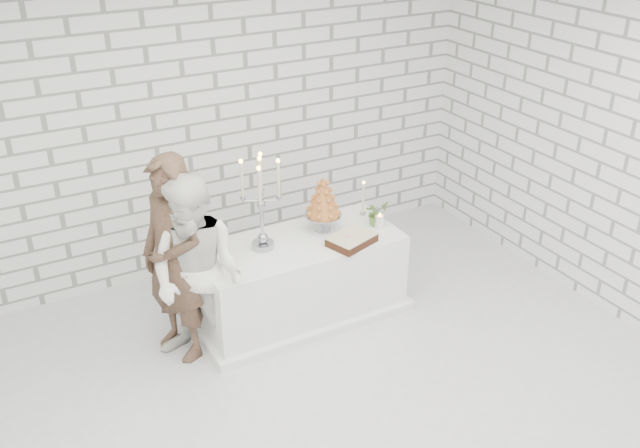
{
  "coord_description": "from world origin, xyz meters",
  "views": [
    {
      "loc": [
        -1.92,
        -3.57,
        3.71
      ],
      "look_at": [
        0.54,
        0.91,
        1.05
      ],
      "focal_mm": 39.44,
      "sensor_mm": 36.0,
      "label": 1
    }
  ],
  "objects_px": {
    "candelabra": "(261,204)",
    "croquembouche": "(323,204)",
    "cake_table": "(300,278)",
    "groom": "(174,260)",
    "bride": "(197,275)"
  },
  "relations": [
    {
      "from": "cake_table",
      "to": "candelabra",
      "type": "height_order",
      "value": "candelabra"
    },
    {
      "from": "cake_table",
      "to": "bride",
      "type": "distance_m",
      "value": 1.12
    },
    {
      "from": "groom",
      "to": "candelabra",
      "type": "height_order",
      "value": "groom"
    },
    {
      "from": "groom",
      "to": "candelabra",
      "type": "bearing_deg",
      "value": 71.7
    },
    {
      "from": "cake_table",
      "to": "croquembouche",
      "type": "relative_size",
      "value": 3.49
    },
    {
      "from": "candelabra",
      "to": "croquembouche",
      "type": "xyz_separation_m",
      "value": [
        0.61,
        0.03,
        -0.16
      ]
    },
    {
      "from": "cake_table",
      "to": "croquembouche",
      "type": "height_order",
      "value": "croquembouche"
    },
    {
      "from": "croquembouche",
      "to": "groom",
      "type": "bearing_deg",
      "value": -176.5
    },
    {
      "from": "bride",
      "to": "croquembouche",
      "type": "relative_size",
      "value": 3.19
    },
    {
      "from": "candelabra",
      "to": "groom",
      "type": "bearing_deg",
      "value": -176.29
    },
    {
      "from": "cake_table",
      "to": "groom",
      "type": "bearing_deg",
      "value": 179.96
    },
    {
      "from": "candelabra",
      "to": "bride",
      "type": "bearing_deg",
      "value": -158.51
    },
    {
      "from": "groom",
      "to": "candelabra",
      "type": "relative_size",
      "value": 2.1
    },
    {
      "from": "cake_table",
      "to": "groom",
      "type": "height_order",
      "value": "groom"
    },
    {
      "from": "cake_table",
      "to": "candelabra",
      "type": "xyz_separation_m",
      "value": [
        -0.32,
        0.05,
        0.8
      ]
    }
  ]
}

